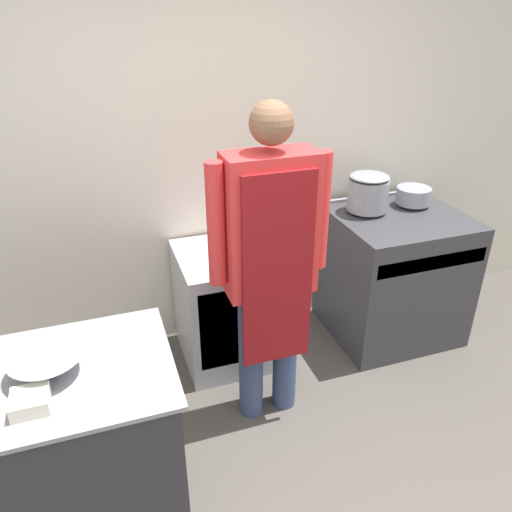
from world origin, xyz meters
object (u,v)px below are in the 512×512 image
plastic_tub (30,402)px  stock_pot (368,192)px  stove (393,275)px  person_cook (270,255)px  fridge_unit (229,305)px  mixing_bowl (47,365)px  sauce_pot (413,195)px

plastic_tub → stock_pot: (2.08, 1.20, 0.15)m
stove → plastic_tub: 2.55m
plastic_tub → stock_pot: size_ratio=0.50×
person_cook → stock_pot: size_ratio=6.74×
fridge_unit → plastic_tub: size_ratio=5.82×
stove → plastic_tub: (-2.28, -1.06, 0.45)m
stove → mixing_bowl: mixing_bowl is taller
plastic_tub → sauce_pot: bearing=26.0°
plastic_tub → mixing_bowl: bearing=72.7°
person_cook → plastic_tub: (-1.15, -0.57, -0.13)m
fridge_unit → plastic_tub: bearing=-133.0°
fridge_unit → stock_pot: (1.00, 0.04, 0.67)m
fridge_unit → sauce_pot: 1.50m
fridge_unit → plastic_tub: (-1.08, -1.16, 0.52)m
plastic_tub → stove: bearing=24.9°
mixing_bowl → plastic_tub: (-0.06, -0.18, -0.01)m
fridge_unit → person_cook: person_cook is taller
fridge_unit → mixing_bowl: size_ratio=2.66×
mixing_bowl → sauce_pot: 2.60m
person_cook → sauce_pot: size_ratio=7.69×
mixing_bowl → person_cook: bearing=20.0°
fridge_unit → person_cook: size_ratio=0.43×
stock_pot → sauce_pot: (0.37, -0.00, -0.07)m
fridge_unit → sauce_pot: (1.37, 0.04, 0.60)m
stove → fridge_unit: (-1.20, 0.10, -0.07)m
mixing_bowl → stock_pot: stock_pot is taller
fridge_unit → plastic_tub: plastic_tub is taller
person_cook → stock_pot: person_cook is taller
person_cook → mixing_bowl: bearing=-160.0°
stove → person_cook: person_cook is taller
stove → person_cook: bearing=-156.8°
mixing_bowl → sauce_pot: size_ratio=1.24×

